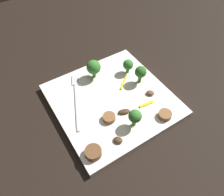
% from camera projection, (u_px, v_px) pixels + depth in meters
% --- Properties ---
extents(ground_plane, '(1.40, 1.40, 0.00)m').
position_uv_depth(ground_plane, '(112.00, 102.00, 0.55)').
color(ground_plane, black).
extents(plate, '(0.29, 0.29, 0.02)m').
position_uv_depth(plate, '(112.00, 100.00, 0.55)').
color(plate, white).
rests_on(plate, ground_plane).
extents(fork, '(0.17, 0.08, 0.00)m').
position_uv_depth(fork, '(76.00, 96.00, 0.54)').
color(fork, silver).
rests_on(fork, plate).
extents(broccoli_floret_0, '(0.04, 0.04, 0.05)m').
position_uv_depth(broccoli_floret_0, '(94.00, 67.00, 0.56)').
color(broccoli_floret_0, '#408630').
rests_on(broccoli_floret_0, plate).
extents(broccoli_floret_1, '(0.03, 0.03, 0.04)m').
position_uv_depth(broccoli_floret_1, '(128.00, 65.00, 0.58)').
color(broccoli_floret_1, '#408630').
rests_on(broccoli_floret_1, plate).
extents(broccoli_floret_2, '(0.03, 0.03, 0.05)m').
position_uv_depth(broccoli_floret_2, '(136.00, 116.00, 0.46)').
color(broccoli_floret_2, '#408630').
rests_on(broccoli_floret_2, plate).
extents(broccoli_floret_3, '(0.03, 0.03, 0.05)m').
position_uv_depth(broccoli_floret_3, '(141.00, 72.00, 0.55)').
color(broccoli_floret_3, '#347525').
rests_on(broccoli_floret_3, plate).
extents(sausage_slice_0, '(0.05, 0.05, 0.02)m').
position_uv_depth(sausage_slice_0, '(93.00, 152.00, 0.44)').
color(sausage_slice_0, brown).
rests_on(sausage_slice_0, plate).
extents(sausage_slice_1, '(0.04, 0.04, 0.01)m').
position_uv_depth(sausage_slice_1, '(109.00, 118.00, 0.49)').
color(sausage_slice_1, brown).
rests_on(sausage_slice_1, plate).
extents(sausage_slice_2, '(0.03, 0.03, 0.01)m').
position_uv_depth(sausage_slice_2, '(165.00, 115.00, 0.50)').
color(sausage_slice_2, brown).
rests_on(sausage_slice_2, plate).
extents(mushroom_0, '(0.03, 0.03, 0.01)m').
position_uv_depth(mushroom_0, '(118.00, 140.00, 0.46)').
color(mushroom_0, '#422B19').
rests_on(mushroom_0, plate).
extents(mushroom_1, '(0.02, 0.03, 0.01)m').
position_uv_depth(mushroom_1, '(124.00, 112.00, 0.51)').
color(mushroom_1, '#422B19').
rests_on(mushroom_1, plate).
extents(mushroom_2, '(0.03, 0.03, 0.01)m').
position_uv_depth(mushroom_2, '(150.00, 93.00, 0.54)').
color(mushroom_2, brown).
rests_on(mushroom_2, plate).
extents(pepper_strip_0, '(0.01, 0.04, 0.00)m').
position_uv_depth(pepper_strip_0, '(146.00, 104.00, 0.52)').
color(pepper_strip_0, yellow).
rests_on(pepper_strip_0, plate).
extents(pepper_strip_1, '(0.04, 0.04, 0.00)m').
position_uv_depth(pepper_strip_1, '(124.00, 82.00, 0.57)').
color(pepper_strip_1, yellow).
rests_on(pepper_strip_1, plate).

